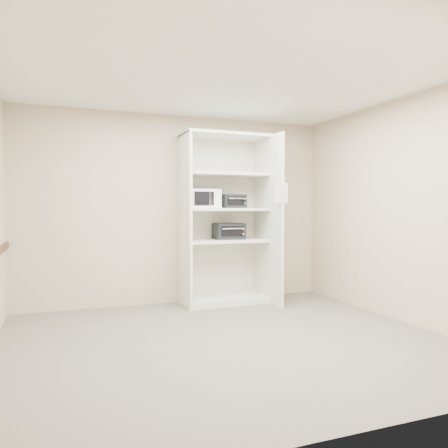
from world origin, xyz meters
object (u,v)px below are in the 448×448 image
object	(u,v)px
microwave	(204,199)
toaster_oven_lower	(229,231)
shelving_unit	(228,225)
toaster_oven_upper	(232,201)

from	to	relation	value
microwave	toaster_oven_lower	bearing A→B (deg)	15.06
microwave	toaster_oven_lower	world-z (taller)	microwave
shelving_unit	toaster_oven_upper	xyz separation A→B (m)	(0.06, -0.02, 0.34)
toaster_oven_upper	toaster_oven_lower	size ratio (longest dim) A/B	0.82
toaster_oven_lower	shelving_unit	bearing A→B (deg)	-133.09
shelving_unit	microwave	size ratio (longest dim) A/B	5.54
shelving_unit	microwave	distance (m)	0.53
shelving_unit	microwave	xyz separation A→B (m)	(-0.38, -0.04, 0.37)
shelving_unit	toaster_oven_lower	world-z (taller)	shelving_unit
microwave	toaster_oven_upper	size ratio (longest dim) A/B	1.28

